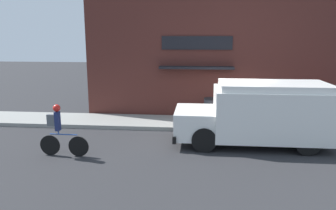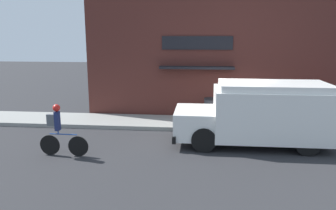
{
  "view_description": "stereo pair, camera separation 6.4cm",
  "coord_description": "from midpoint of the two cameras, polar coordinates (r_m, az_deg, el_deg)",
  "views": [
    {
      "loc": [
        -1.1,
        -12.4,
        3.65
      ],
      "look_at": [
        -2.28,
        -0.2,
        1.1
      ],
      "focal_mm": 35.0,
      "sensor_mm": 36.0,
      "label": 1
    },
    {
      "loc": [
        -1.04,
        -12.39,
        3.65
      ],
      "look_at": [
        -2.28,
        -0.2,
        1.1
      ],
      "focal_mm": 35.0,
      "sensor_mm": 36.0,
      "label": 2
    }
  ],
  "objects": [
    {
      "name": "ground_plane",
      "position": [
        12.97,
        10.07,
        -4.78
      ],
      "size": [
        70.0,
        70.0,
        0.0
      ],
      "primitive_type": "plane",
      "color": "#2B2B2D"
    },
    {
      "name": "sidewalk",
      "position": [
        13.94,
        9.76,
        -3.27
      ],
      "size": [
        28.0,
        2.07,
        0.16
      ],
      "color": "gray",
      "rests_on": "ground_plane"
    },
    {
      "name": "storefront",
      "position": [
        14.69,
        9.69,
        8.08
      ],
      "size": [
        12.48,
        0.74,
        5.5
      ],
      "color": "#4C231E",
      "rests_on": "ground_plane"
    },
    {
      "name": "school_bus",
      "position": [
        11.59,
        15.66,
        -1.35
      ],
      "size": [
        5.25,
        2.67,
        2.16
      ],
      "rotation": [
        0.0,
        0.0,
        0.0
      ],
      "color": "white",
      "rests_on": "ground_plane"
    },
    {
      "name": "cyclist",
      "position": [
        10.7,
        -18.54,
        -4.22
      ],
      "size": [
        1.58,
        0.23,
        1.64
      ],
      "rotation": [
        0.0,
        0.0,
        -0.03
      ],
      "color": "black",
      "rests_on": "ground_plane"
    },
    {
      "name": "trash_bin",
      "position": [
        14.19,
        7.34,
        -0.66
      ],
      "size": [
        0.61,
        0.61,
        0.93
      ],
      "color": "#38383D",
      "rests_on": "sidewalk"
    }
  ]
}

